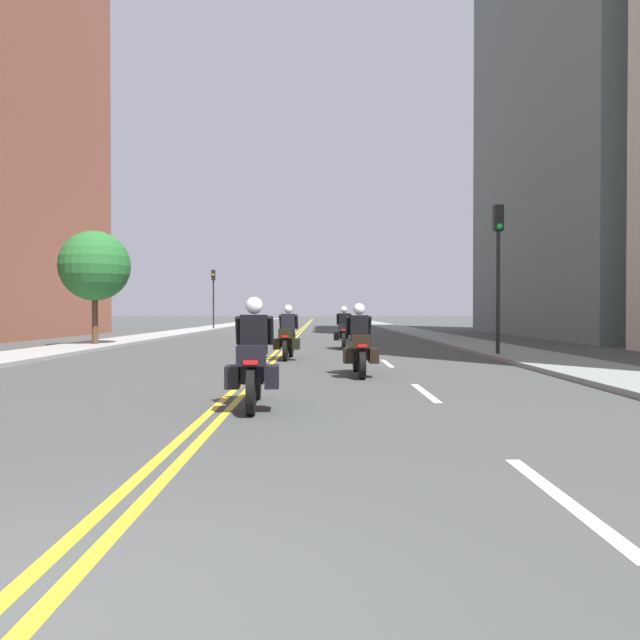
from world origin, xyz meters
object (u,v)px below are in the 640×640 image
(motorcycle_3, at_px, (346,332))
(street_tree_0, at_px, (97,266))
(traffic_light_near, at_px, (501,253))
(motorcycle_0, at_px, (256,363))
(motorcycle_2, at_px, (290,337))
(traffic_light_far, at_px, (216,289))
(motorcycle_1, at_px, (362,347))

(motorcycle_3, bearing_deg, street_tree_0, 174.74)
(motorcycle_3, xyz_separation_m, traffic_light_near, (4.66, -4.30, 2.62))
(motorcycle_0, bearing_deg, motorcycle_2, 86.93)
(motorcycle_2, relative_size, traffic_light_far, 0.47)
(motorcycle_3, xyz_separation_m, street_tree_0, (-10.18, 1.48, 2.65))
(motorcycle_0, xyz_separation_m, motorcycle_1, (1.87, 4.45, -0.03))
(traffic_light_far, height_order, street_tree_0, traffic_light_far)
(motorcycle_3, bearing_deg, traffic_light_far, 114.06)
(motorcycle_1, xyz_separation_m, motorcycle_3, (0.04, 9.65, 0.01))
(motorcycle_0, relative_size, street_tree_0, 0.47)
(motorcycle_1, distance_m, street_tree_0, 15.29)
(motorcycle_1, relative_size, street_tree_0, 0.47)
(motorcycle_1, height_order, motorcycle_3, motorcycle_3)
(motorcycle_3, height_order, traffic_light_near, traffic_light_near)
(motorcycle_0, bearing_deg, motorcycle_1, 64.25)
(motorcycle_1, relative_size, motorcycle_2, 1.01)
(motorcycle_0, xyz_separation_m, street_tree_0, (-8.27, 15.58, 2.64))
(motorcycle_3, bearing_deg, motorcycle_0, -94.72)
(motorcycle_2, xyz_separation_m, motorcycle_3, (1.89, 5.05, -0.01))
(motorcycle_1, height_order, street_tree_0, street_tree_0)
(motorcycle_2, xyz_separation_m, traffic_light_far, (-7.53, 29.53, 2.62))
(motorcycle_1, relative_size, traffic_light_near, 0.47)
(motorcycle_1, bearing_deg, traffic_light_far, 104.59)
(motorcycle_1, bearing_deg, motorcycle_0, -113.60)
(motorcycle_1, distance_m, traffic_light_far, 35.49)
(motorcycle_3, distance_m, traffic_light_far, 26.36)
(motorcycle_0, bearing_deg, traffic_light_far, 98.08)
(motorcycle_1, height_order, motorcycle_2, motorcycle_2)
(motorcycle_1, distance_m, traffic_light_near, 7.59)
(traffic_light_far, distance_m, street_tree_0, 23.01)
(motorcycle_0, height_order, street_tree_0, street_tree_0)
(motorcycle_3, relative_size, street_tree_0, 0.47)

